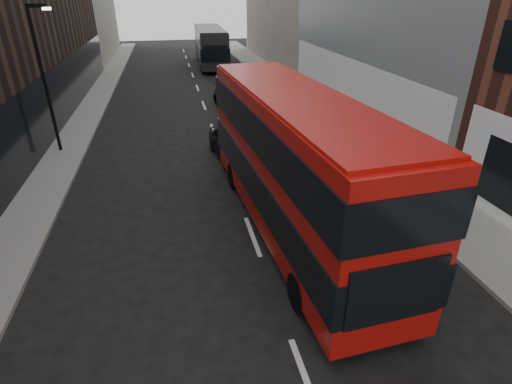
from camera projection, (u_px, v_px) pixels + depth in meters
sidewalk_right at (304, 102)px, 30.14m from camera, size 3.00×80.00×0.15m
sidewalk_left at (88, 114)px, 27.26m from camera, size 2.00×80.00×0.15m
building_left_mid at (28, 1)px, 27.82m from camera, size 5.00×24.00×14.00m
building_left_far at (83, 1)px, 47.22m from camera, size 5.00×20.00×13.00m
street_lamp at (44, 71)px, 19.26m from camera, size 1.06×0.22×7.00m
red_bus at (294, 159)px, 13.18m from camera, size 3.67×12.27×4.89m
grey_bus at (210, 46)px, 43.96m from camera, size 3.28×12.49×4.00m
car_a at (233, 144)px, 20.15m from camera, size 2.29×4.60×1.51m
car_b at (238, 114)px, 25.44m from camera, size 1.74×3.98×1.27m
car_c at (233, 98)px, 28.69m from camera, size 2.71×5.30×1.47m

